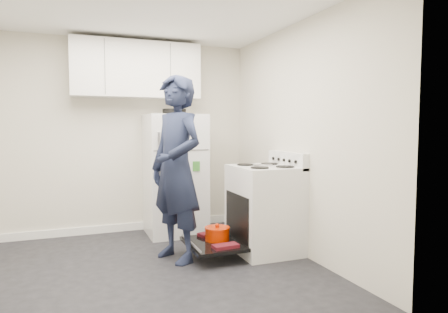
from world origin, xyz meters
name	(u,v)px	position (x,y,z in m)	size (l,w,h in m)	color
room	(147,145)	(-0.03, 0.03, 1.21)	(3.21, 3.21, 2.51)	black
electric_range	(263,210)	(1.26, 0.15, 0.47)	(0.66, 0.76, 1.10)	silver
open_oven_door	(215,239)	(0.70, 0.18, 0.18)	(0.55, 0.72, 0.22)	black
refrigerator	(175,174)	(0.54, 1.25, 0.78)	(0.72, 0.74, 1.61)	white
upper_cabinets	(137,70)	(0.10, 1.43, 2.10)	(1.60, 0.33, 0.70)	silver
person	(176,169)	(0.30, 0.22, 0.95)	(0.70, 0.46, 1.91)	#161C33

